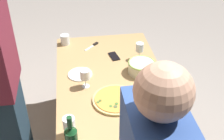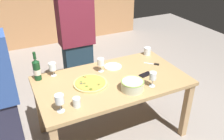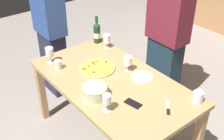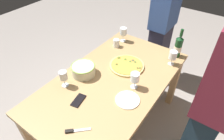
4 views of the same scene
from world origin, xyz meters
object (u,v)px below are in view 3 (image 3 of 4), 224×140
dining_table (112,89)px  cup_ceramic (198,97)px  wine_glass_by_bottle (49,52)px  person_host (167,37)px  wine_bottle (97,33)px  pizza (97,68)px  person_guest_left (50,31)px  cup_amber (58,65)px  side_plate (142,77)px  wine_glass_near_pizza (128,61)px  wine_glass_far_left (107,100)px  cell_phone (133,103)px  pizza_knife (168,109)px  wine_glass_far_right (107,39)px  serving_bowl (94,91)px

dining_table → cup_ceramic: bearing=28.2°
wine_glass_by_bottle → person_host: bearing=64.8°
wine_bottle → pizza: bearing=-35.8°
person_guest_left → dining_table: bearing=-0.0°
cup_amber → side_plate: (0.62, 0.54, -0.04)m
wine_glass_near_pizza → wine_glass_far_left: 0.62m
wine_glass_far_left → person_host: person_host is taller
cup_amber → dining_table: bearing=30.5°
side_plate → cell_phone: (0.24, -0.33, 0.00)m
cup_ceramic → person_guest_left: person_guest_left is taller
cell_phone → pizza_knife: bearing=116.2°
wine_bottle → cup_ceramic: 1.39m
wine_glass_far_right → pizza_knife: bearing=-12.7°
wine_glass_far_right → pizza: bearing=-49.4°
cell_phone → pizza_knife: size_ratio=0.97×
serving_bowl → wine_glass_far_left: (0.22, -0.03, 0.06)m
pizza → wine_glass_far_left: wine_glass_far_left is taller
dining_table → wine_glass_near_pizza: bearing=98.8°
dining_table → wine_glass_near_pizza: (-0.03, 0.22, 0.21)m
serving_bowl → wine_glass_far_right: 0.89m
cup_amber → cell_phone: size_ratio=0.62×
wine_glass_by_bottle → cup_ceramic: 1.47m
pizza → side_plate: (0.38, 0.24, -0.01)m
wine_glass_far_left → wine_glass_near_pizza: bearing=123.8°
pizza_knife → person_host: person_host is taller
serving_bowl → person_host: person_host is taller
cup_amber → cell_phone: (0.86, 0.21, -0.04)m
serving_bowl → pizza_knife: size_ratio=1.56×
wine_glass_far_right → cup_ceramic: (1.23, 0.01, -0.05)m
cup_ceramic → pizza_knife: (-0.08, -0.27, -0.04)m
dining_table → cup_ceramic: cup_ceramic is taller
wine_glass_near_pizza → side_plate: bearing=11.8°
cup_amber → person_host: 1.19m
person_host → person_guest_left: person_host is taller
side_plate → serving_bowl: bearing=-94.3°
wine_glass_near_pizza → cup_amber: size_ratio=1.75×
side_plate → cell_phone: same height
person_host → cup_ceramic: bearing=52.0°
cup_amber → side_plate: 0.82m
wine_glass_by_bottle → wine_glass_near_pizza: bearing=40.3°
cell_phone → side_plate: bearing=-154.9°
pizza → serving_bowl: bearing=-39.0°
dining_table → cup_ceramic: 0.79m
pizza → pizza_knife: 0.85m
dining_table → wine_glass_far_left: 0.47m
cup_amber → pizza_knife: cup_amber is taller
dining_table → cup_amber: bearing=-149.5°
wine_glass_by_bottle → cell_phone: wine_glass_by_bottle is taller
cup_ceramic → cell_phone: (-0.31, -0.44, -0.04)m
dining_table → wine_glass_near_pizza: wine_glass_near_pizza is taller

